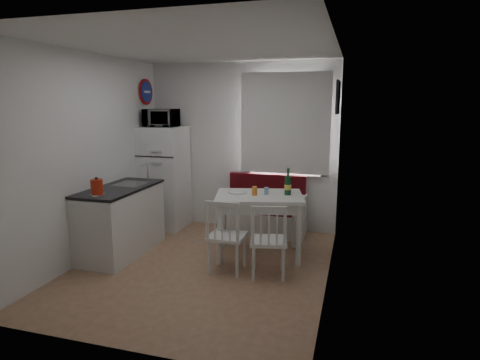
# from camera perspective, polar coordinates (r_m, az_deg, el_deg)

# --- Properties ---
(floor) EXTENTS (3.00, 3.50, 0.02)m
(floor) POSITION_cam_1_polar(r_m,az_deg,el_deg) (5.05, -5.40, -12.21)
(floor) COLOR #8E6A4B
(floor) RESTS_ON ground
(ceiling) EXTENTS (3.00, 3.50, 0.02)m
(ceiling) POSITION_cam_1_polar(r_m,az_deg,el_deg) (4.69, -6.00, 18.46)
(ceiling) COLOR white
(ceiling) RESTS_ON wall_back
(wall_back) EXTENTS (3.00, 0.02, 2.60)m
(wall_back) POSITION_cam_1_polar(r_m,az_deg,el_deg) (6.34, 0.22, 4.76)
(wall_back) COLOR white
(wall_back) RESTS_ON floor
(wall_front) EXTENTS (3.00, 0.02, 2.60)m
(wall_front) POSITION_cam_1_polar(r_m,az_deg,el_deg) (3.17, -17.54, -1.98)
(wall_front) COLOR white
(wall_front) RESTS_ON floor
(wall_left) EXTENTS (0.02, 3.50, 2.60)m
(wall_left) POSITION_cam_1_polar(r_m,az_deg,el_deg) (5.44, -20.55, 3.03)
(wall_left) COLOR white
(wall_left) RESTS_ON floor
(wall_right) EXTENTS (0.02, 3.50, 2.60)m
(wall_right) POSITION_cam_1_polar(r_m,az_deg,el_deg) (4.37, 12.90, 1.69)
(wall_right) COLOR white
(wall_right) RESTS_ON floor
(window) EXTENTS (1.22, 0.06, 1.47)m
(window) POSITION_cam_1_polar(r_m,az_deg,el_deg) (6.13, 6.50, 7.53)
(window) COLOR silver
(window) RESTS_ON wall_back
(curtain) EXTENTS (1.35, 0.02, 1.50)m
(curtain) POSITION_cam_1_polar(r_m,az_deg,el_deg) (6.06, 6.40, 7.96)
(curtain) COLOR white
(curtain) RESTS_ON wall_back
(kitchen_counter) EXTENTS (0.62, 1.32, 1.16)m
(kitchen_counter) POSITION_cam_1_polar(r_m,az_deg,el_deg) (5.56, -16.51, -5.46)
(kitchen_counter) COLOR silver
(kitchen_counter) RESTS_ON floor
(wall_sign) EXTENTS (0.03, 0.40, 0.40)m
(wall_sign) POSITION_cam_1_polar(r_m,az_deg,el_deg) (6.60, -13.18, 12.11)
(wall_sign) COLOR navy
(wall_sign) RESTS_ON wall_left
(picture_frame) EXTENTS (0.04, 0.52, 0.42)m
(picture_frame) POSITION_cam_1_polar(r_m,az_deg,el_deg) (5.42, 13.71, 11.35)
(picture_frame) COLOR black
(picture_frame) RESTS_ON wall_right
(bench) EXTENTS (1.25, 0.48, 0.90)m
(bench) POSITION_cam_1_polar(r_m,az_deg,el_deg) (6.19, 3.55, -4.87)
(bench) COLOR silver
(bench) RESTS_ON floor
(dining_table) EXTENTS (1.25, 1.01, 0.82)m
(dining_table) POSITION_cam_1_polar(r_m,az_deg,el_deg) (5.16, 2.75, -3.10)
(dining_table) COLOR silver
(dining_table) RESTS_ON floor
(chair_left) EXTENTS (0.42, 0.40, 0.48)m
(chair_left) POSITION_cam_1_polar(r_m,az_deg,el_deg) (4.67, -2.20, -6.93)
(chair_left) COLOR silver
(chair_left) RESTS_ON floor
(chair_right) EXTENTS (0.49, 0.47, 0.47)m
(chair_right) POSITION_cam_1_polar(r_m,az_deg,el_deg) (4.54, 3.85, -7.57)
(chair_right) COLOR silver
(chair_right) RESTS_ON floor
(fridge) EXTENTS (0.65, 0.65, 1.61)m
(fridge) POSITION_cam_1_polar(r_m,az_deg,el_deg) (6.52, -10.66, 0.36)
(fridge) COLOR white
(fridge) RESTS_ON floor
(microwave) EXTENTS (0.50, 0.34, 0.27)m
(microwave) POSITION_cam_1_polar(r_m,az_deg,el_deg) (6.37, -11.17, 8.67)
(microwave) COLOR white
(microwave) RESTS_ON fridge
(kettle) EXTENTS (0.17, 0.17, 0.22)m
(kettle) POSITION_cam_1_polar(r_m,az_deg,el_deg) (4.97, -19.69, -0.96)
(kettle) COLOR #B5240E
(kettle) RESTS_ON kitchen_counter
(wine_bottle) EXTENTS (0.09, 0.09, 0.35)m
(wine_bottle) POSITION_cam_1_polar(r_m,az_deg,el_deg) (5.13, 6.84, -0.21)
(wine_bottle) COLOR #164525
(wine_bottle) RESTS_ON dining_table
(drinking_glass_orange) EXTENTS (0.07, 0.07, 0.11)m
(drinking_glass_orange) POSITION_cam_1_polar(r_m,az_deg,el_deg) (5.09, 2.09, -1.57)
(drinking_glass_orange) COLOR orange
(drinking_glass_orange) RESTS_ON dining_table
(drinking_glass_blue) EXTENTS (0.05, 0.05, 0.09)m
(drinking_glass_blue) POSITION_cam_1_polar(r_m,az_deg,el_deg) (5.16, 3.76, -1.54)
(drinking_glass_blue) COLOR #7BACD1
(drinking_glass_blue) RESTS_ON dining_table
(plate) EXTENTS (0.25, 0.25, 0.02)m
(plate) POSITION_cam_1_polar(r_m,az_deg,el_deg) (5.23, -0.38, -1.74)
(plate) COLOR white
(plate) RESTS_ON dining_table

